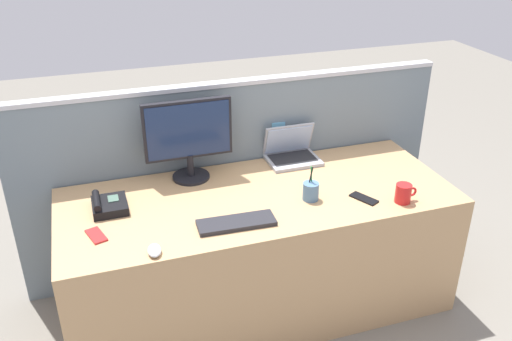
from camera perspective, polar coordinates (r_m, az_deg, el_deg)
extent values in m
plane|color=slate|center=(3.28, 0.28, -13.49)|extent=(10.00, 10.00, 0.00)
cube|color=tan|center=(3.06, 0.30, -8.39)|extent=(2.06, 0.83, 0.71)
cube|color=slate|center=(3.31, -2.20, -0.80)|extent=(2.54, 0.06, 1.17)
cube|color=#B7BAC1|center=(3.07, -2.40, 9.12)|extent=(2.54, 0.07, 0.02)
cube|color=#66ADD1|center=(3.22, 2.34, 4.28)|extent=(0.08, 0.01, 0.09)
cube|color=yellow|center=(3.13, -3.95, 3.19)|extent=(0.12, 0.01, 0.08)
cylinder|color=black|center=(3.05, -6.77, -0.62)|extent=(0.20, 0.20, 0.02)
cylinder|color=black|center=(3.02, -6.84, 0.54)|extent=(0.04, 0.04, 0.12)
cube|color=black|center=(2.95, -7.11, 4.27)|extent=(0.48, 0.03, 0.33)
cube|color=#19284C|center=(2.93, -7.05, 4.16)|extent=(0.45, 0.01, 0.30)
cube|color=#9EA0A8|center=(3.22, 3.88, 1.08)|extent=(0.30, 0.23, 0.02)
cube|color=black|center=(3.22, 3.82, 1.33)|extent=(0.26, 0.16, 0.00)
cube|color=#9EA0A8|center=(3.25, 3.37, 3.34)|extent=(0.30, 0.07, 0.19)
cube|color=#9EB2D1|center=(3.24, 3.43, 3.24)|extent=(0.28, 0.06, 0.17)
cube|color=black|center=(2.82, -14.99, -3.57)|extent=(0.17, 0.19, 0.04)
cube|color=#4C6B5B|center=(2.83, -14.66, -2.85)|extent=(0.05, 0.07, 0.01)
cylinder|color=black|center=(2.80, -16.29, -3.03)|extent=(0.04, 0.17, 0.04)
cube|color=#232328|center=(2.61, -2.05, -5.46)|extent=(0.38, 0.15, 0.02)
ellipsoid|color=silver|center=(2.46, -10.53, -8.19)|extent=(0.07, 0.11, 0.03)
cylinder|color=#4C7093|center=(2.82, 5.72, -2.18)|extent=(0.08, 0.08, 0.09)
cylinder|color=black|center=(2.80, 5.65, -0.94)|extent=(0.03, 0.02, 0.14)
cylinder|color=#238438|center=(2.80, 5.79, -0.83)|extent=(0.02, 0.03, 0.15)
cube|color=#B22323|center=(2.64, -16.31, -6.51)|extent=(0.10, 0.15, 0.01)
cube|color=black|center=(2.88, 11.16, -2.88)|extent=(0.12, 0.16, 0.01)
cylinder|color=red|center=(2.88, 15.08, -2.31)|extent=(0.08, 0.08, 0.10)
torus|color=red|center=(2.91, 15.96, -2.14)|extent=(0.05, 0.01, 0.05)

